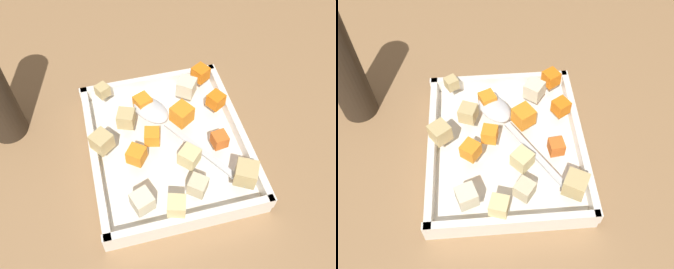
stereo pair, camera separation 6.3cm
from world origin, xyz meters
The scene contains 19 objects.
ground_plane centered at (0.00, 0.00, 0.00)m, with size 4.00×4.00×0.00m, color #936D47.
baking_dish centered at (0.01, 0.00, 0.01)m, with size 0.31×0.27×0.04m.
carrot_chunk_corner_sw centered at (0.01, -0.02, 0.05)m, with size 0.03×0.03×0.03m, color orange.
carrot_chunk_heap_top centered at (-0.07, -0.02, 0.06)m, with size 0.03×0.03×0.03m, color orange.
carrot_chunk_back_center centered at (-0.12, 0.10, 0.06)m, with size 0.03×0.03×0.03m, color orange.
carrot_chunk_center centered at (-0.04, 0.11, 0.05)m, with size 0.03×0.03×0.03m, color orange.
carrot_chunk_under_handle centered at (0.04, 0.08, 0.05)m, with size 0.02×0.02×0.02m, color orange.
carrot_chunk_heap_side centered at (-0.02, 0.04, 0.06)m, with size 0.03×0.03×0.03m, color orange.
carrot_chunk_far_left centered at (0.04, -0.06, 0.06)m, with size 0.03×0.03×0.03m, color orange.
potato_chunk_corner_se centered at (0.14, -0.02, 0.06)m, with size 0.03×0.03×0.03m, color #E0CC89.
potato_chunk_near_left centered at (-0.12, -0.09, 0.05)m, with size 0.02×0.02×0.02m, color tan.
potato_chunk_front_center centered at (0.12, 0.02, 0.06)m, with size 0.03×0.03×0.03m, color beige.
potato_chunk_near_spoon centered at (0.12, 0.10, 0.06)m, with size 0.03×0.03×0.03m, color tan.
potato_chunk_mid_left centered at (0.00, -0.11, 0.06)m, with size 0.03×0.03×0.03m, color tan.
potato_chunk_corner_nw centered at (-0.09, 0.06, 0.06)m, with size 0.03×0.03×0.03m, color beige.
potato_chunk_rim_edge centered at (0.12, -0.07, 0.06)m, with size 0.03×0.03×0.03m, color beige.
potato_chunk_mid_right centered at (0.06, 0.02, 0.06)m, with size 0.03×0.03×0.03m, color #E0CC89.
potato_chunk_near_right centered at (-0.04, -0.06, 0.06)m, with size 0.03×0.03×0.03m, color tan.
serving_spoon centered at (-0.04, -0.01, 0.05)m, with size 0.23×0.16×0.02m.
Camera 1 is at (0.37, -0.09, 0.56)m, focal length 39.55 mm.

